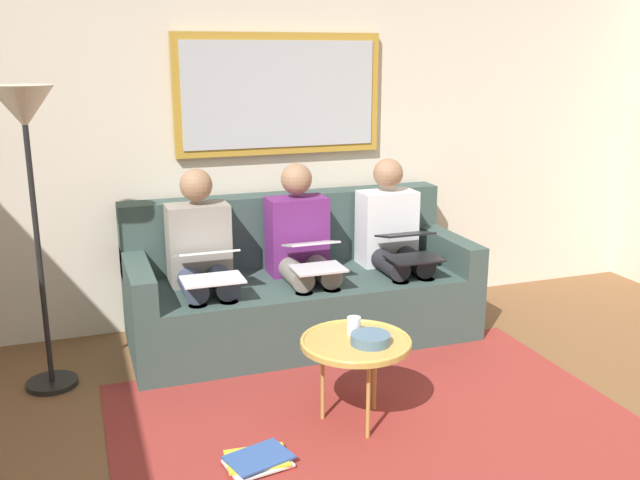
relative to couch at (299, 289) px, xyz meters
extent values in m
cube|color=beige|center=(0.00, -0.48, 0.99)|extent=(6.00, 0.12, 2.60)
cube|color=maroon|center=(0.00, 1.27, -0.31)|extent=(2.60, 1.80, 0.01)
cube|color=#384C47|center=(0.00, 0.07, -0.10)|extent=(2.20, 0.90, 0.42)
cube|color=#384C47|center=(0.00, -0.28, 0.35)|extent=(2.20, 0.20, 0.48)
cube|color=#384C47|center=(-1.03, 0.07, 0.21)|extent=(0.14, 0.90, 0.20)
cube|color=#384C47|center=(1.03, 0.07, 0.21)|extent=(0.14, 0.90, 0.20)
cube|color=#B7892D|center=(0.00, -0.39, 1.24)|extent=(1.41, 0.04, 0.79)
cube|color=#B2B7BC|center=(0.00, -0.37, 1.24)|extent=(1.31, 0.01, 0.69)
cylinder|color=tan|center=(0.10, 1.22, 0.12)|extent=(0.55, 0.55, 0.03)
torus|color=tan|center=(0.10, 1.22, 0.13)|extent=(0.55, 0.55, 0.02)
cylinder|color=#B28E42|center=(0.10, 1.38, -0.10)|extent=(0.02, 0.02, 0.42)
cylinder|color=#B28E42|center=(-0.05, 1.13, -0.10)|extent=(0.02, 0.02, 0.42)
cylinder|color=#B28E42|center=(0.24, 1.13, -0.10)|extent=(0.02, 0.02, 0.42)
cylinder|color=silver|center=(0.07, 1.14, 0.18)|extent=(0.07, 0.07, 0.09)
cylinder|color=slate|center=(0.04, 1.28, 0.16)|extent=(0.20, 0.20, 0.05)
cube|color=silver|center=(-0.64, -0.03, 0.36)|extent=(0.38, 0.22, 0.50)
sphere|color=#997051|center=(-0.64, -0.03, 0.73)|extent=(0.20, 0.20, 0.20)
cylinder|color=#232328|center=(-0.73, 0.18, 0.18)|extent=(0.14, 0.42, 0.14)
cylinder|color=#232328|center=(-0.55, 0.18, 0.18)|extent=(0.14, 0.42, 0.14)
cylinder|color=#232328|center=(-0.73, 0.39, -0.10)|extent=(0.11, 0.11, 0.42)
cylinder|color=#232328|center=(-0.55, 0.39, -0.10)|extent=(0.11, 0.11, 0.42)
cube|color=black|center=(-0.64, 0.39, 0.25)|extent=(0.33, 0.24, 0.01)
cube|color=black|center=(-0.64, 0.25, 0.38)|extent=(0.33, 0.23, 0.06)
cube|color=#A5C6EA|center=(-0.64, 0.25, 0.38)|extent=(0.29, 0.20, 0.04)
cube|color=#66236B|center=(0.00, -0.03, 0.36)|extent=(0.38, 0.22, 0.50)
sphere|color=#997051|center=(0.00, -0.03, 0.73)|extent=(0.20, 0.20, 0.20)
cylinder|color=gray|center=(-0.09, 0.18, 0.18)|extent=(0.14, 0.42, 0.14)
cylinder|color=gray|center=(0.09, 0.18, 0.18)|extent=(0.14, 0.42, 0.14)
cylinder|color=gray|center=(-0.09, 0.39, -0.10)|extent=(0.11, 0.11, 0.42)
cylinder|color=gray|center=(0.09, 0.39, -0.10)|extent=(0.11, 0.11, 0.42)
cube|color=silver|center=(0.00, 0.39, 0.25)|extent=(0.31, 0.23, 0.01)
cube|color=silver|center=(0.00, 0.25, 0.37)|extent=(0.31, 0.23, 0.06)
cube|color=#A5C6EA|center=(0.00, 0.25, 0.38)|extent=(0.28, 0.20, 0.05)
cube|color=gray|center=(0.64, -0.03, 0.36)|extent=(0.38, 0.22, 0.50)
sphere|color=#997051|center=(0.64, -0.03, 0.73)|extent=(0.20, 0.20, 0.20)
cylinder|color=#384256|center=(0.55, 0.18, 0.18)|extent=(0.14, 0.42, 0.14)
cylinder|color=#384256|center=(0.73, 0.18, 0.18)|extent=(0.14, 0.42, 0.14)
cylinder|color=#384256|center=(0.55, 0.39, -0.10)|extent=(0.11, 0.11, 0.42)
cylinder|color=#384256|center=(0.73, 0.39, -0.10)|extent=(0.11, 0.11, 0.42)
cube|color=white|center=(0.64, 0.39, 0.25)|extent=(0.35, 0.23, 0.01)
cube|color=white|center=(0.64, 0.24, 0.37)|extent=(0.35, 0.23, 0.07)
cube|color=#A5C6EA|center=(0.64, 0.24, 0.38)|extent=(0.31, 0.20, 0.06)
cube|color=red|center=(0.66, 1.42, -0.30)|extent=(0.28, 0.20, 0.01)
cube|color=white|center=(0.66, 1.45, -0.29)|extent=(0.31, 0.24, 0.01)
cube|color=yellow|center=(0.66, 1.42, -0.28)|extent=(0.29, 0.22, 0.01)
cube|color=#33569E|center=(0.66, 1.43, -0.27)|extent=(0.32, 0.27, 0.01)
cylinder|color=black|center=(1.55, 0.27, -0.30)|extent=(0.28, 0.28, 0.03)
cylinder|color=black|center=(1.55, 0.27, 0.44)|extent=(0.03, 0.03, 1.50)
cone|color=beige|center=(1.55, 0.27, 1.24)|extent=(0.32, 0.32, 0.22)
camera|label=1|loc=(1.35, 4.22, 1.51)|focal=39.85mm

